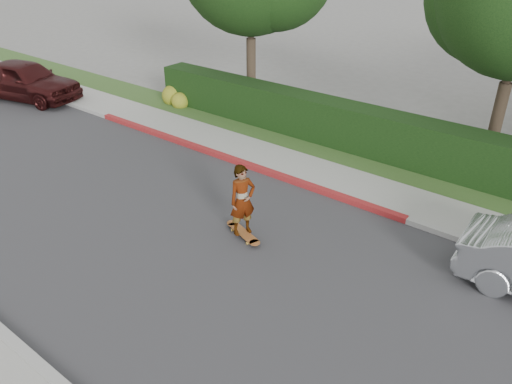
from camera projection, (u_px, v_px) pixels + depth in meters
ground at (278, 291)px, 10.14m from camera, size 120.00×120.00×0.00m
road at (278, 291)px, 10.14m from camera, size 60.00×8.00×0.01m
curb_far at (371, 208)px, 12.93m from camera, size 60.00×0.20×0.15m
curb_red_section at (226, 157)px, 15.64m from camera, size 12.00×0.21×0.15m
sidewalk_far at (386, 195)px, 13.56m from camera, size 60.00×1.60×0.12m
planting_strip at (410, 174)px, 14.66m from camera, size 60.00×1.60×0.10m
hedge at (333, 123)px, 16.37m from camera, size 15.00×1.00×1.50m
flowering_shrub at (175, 98)px, 20.05m from camera, size 1.40×1.00×0.90m
skateboard at (243, 233)px, 11.83m from camera, size 1.28×0.63×0.12m
skateboarder at (242, 200)px, 11.40m from camera, size 0.63×0.75×1.74m
car_maroon at (25, 80)px, 20.53m from camera, size 5.09×3.03×1.62m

